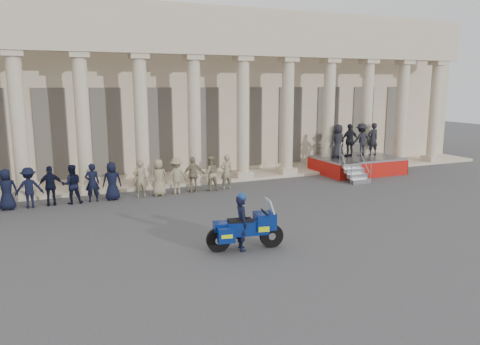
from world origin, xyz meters
name	(u,v)px	position (x,y,z in m)	size (l,w,h in m)	color
ground	(233,233)	(0.00, 0.00, 0.00)	(90.00, 90.00, 0.00)	#3D3D3F
building	(139,91)	(0.00, 14.74, 4.52)	(40.00, 12.50, 9.00)	#BDAB8E
officer_rank	(40,187)	(-5.84, 6.25, 0.82)	(16.66, 0.62, 1.65)	black
reviewing_stand	(356,147)	(10.45, 7.21, 1.45)	(4.49, 4.25, 2.75)	gray
motorcycle	(246,228)	(-0.25, -1.65, 0.66)	(2.37, 1.10, 1.53)	black
rider	(242,222)	(-0.38, -1.63, 0.88)	(0.50, 0.67, 1.77)	black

